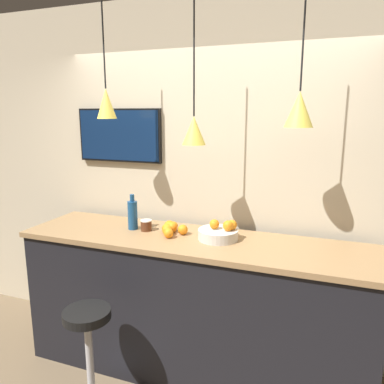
% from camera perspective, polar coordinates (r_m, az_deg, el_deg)
% --- Properties ---
extents(back_wall, '(8.00, 0.06, 2.90)m').
position_cam_1_polar(back_wall, '(3.10, 2.88, 1.75)').
color(back_wall, beige).
rests_on(back_wall, ground_plane).
extents(service_counter, '(2.62, 0.67, 1.09)m').
position_cam_1_polar(service_counter, '(3.01, -0.00, -16.92)').
color(service_counter, black).
rests_on(service_counter, ground_plane).
extents(bar_stool, '(0.40, 0.40, 0.74)m').
position_cam_1_polar(bar_stool, '(2.79, -15.41, -22.09)').
color(bar_stool, '#B7B7BC').
rests_on(bar_stool, ground_plane).
extents(fruit_bowl, '(0.29, 0.29, 0.15)m').
position_cam_1_polar(fruit_bowl, '(2.75, 4.17, -6.23)').
color(fruit_bowl, beige).
rests_on(fruit_bowl, service_counter).
extents(orange_pile, '(0.21, 0.25, 0.08)m').
position_cam_1_polar(orange_pile, '(2.89, -3.21, -5.52)').
color(orange_pile, orange).
rests_on(orange_pile, service_counter).
extents(juice_bottle, '(0.08, 0.08, 0.28)m').
position_cam_1_polar(juice_bottle, '(3.00, -9.03, -3.40)').
color(juice_bottle, navy).
rests_on(juice_bottle, service_counter).
extents(spread_jar, '(0.09, 0.09, 0.09)m').
position_cam_1_polar(spread_jar, '(2.97, -7.00, -5.06)').
color(spread_jar, '#562D19').
rests_on(spread_jar, service_counter).
extents(pendant_lamp_left, '(0.15, 0.15, 0.85)m').
position_cam_1_polar(pendant_lamp_left, '(2.99, -12.93, 13.09)').
color(pendant_lamp_left, black).
extents(pendant_lamp_middle, '(0.17, 0.17, 1.02)m').
position_cam_1_polar(pendant_lamp_middle, '(2.67, 0.30, 9.53)').
color(pendant_lamp_middle, black).
extents(pendant_lamp_right, '(0.18, 0.18, 0.89)m').
position_cam_1_polar(pendant_lamp_right, '(2.51, 16.03, 12.11)').
color(pendant_lamp_right, black).
extents(mounted_tv, '(0.79, 0.04, 0.46)m').
position_cam_1_polar(mounted_tv, '(3.35, -11.01, 8.47)').
color(mounted_tv, black).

